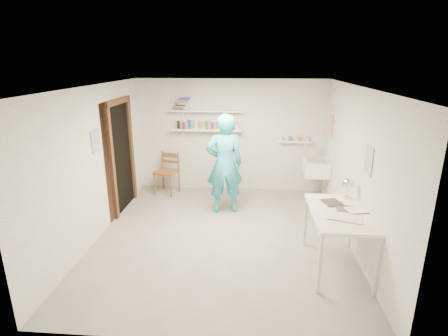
# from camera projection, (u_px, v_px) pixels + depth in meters

# --- Properties ---
(floor) EXTENTS (4.00, 4.50, 0.02)m
(floor) POSITION_uv_depth(u_px,v_px,m) (222.00, 237.00, 5.72)
(floor) COLOR slate
(floor) RESTS_ON ground
(ceiling) EXTENTS (4.00, 4.50, 0.02)m
(ceiling) POSITION_uv_depth(u_px,v_px,m) (222.00, 86.00, 5.00)
(ceiling) COLOR silver
(ceiling) RESTS_ON wall_back
(wall_back) EXTENTS (4.00, 0.02, 2.40)m
(wall_back) POSITION_uv_depth(u_px,v_px,m) (231.00, 136.00, 7.51)
(wall_back) COLOR silver
(wall_back) RESTS_ON ground
(wall_front) EXTENTS (4.00, 0.02, 2.40)m
(wall_front) POSITION_uv_depth(u_px,v_px,m) (202.00, 238.00, 3.21)
(wall_front) COLOR silver
(wall_front) RESTS_ON ground
(wall_left) EXTENTS (0.02, 4.50, 2.40)m
(wall_left) POSITION_uv_depth(u_px,v_px,m) (95.00, 163.00, 5.51)
(wall_left) COLOR silver
(wall_left) RESTS_ON ground
(wall_right) EXTENTS (0.02, 4.50, 2.40)m
(wall_right) POSITION_uv_depth(u_px,v_px,m) (356.00, 169.00, 5.21)
(wall_right) COLOR silver
(wall_right) RESTS_ON ground
(doorway_recess) EXTENTS (0.02, 0.90, 2.00)m
(doorway_recess) POSITION_uv_depth(u_px,v_px,m) (121.00, 158.00, 6.57)
(doorway_recess) COLOR black
(doorway_recess) RESTS_ON wall_left
(corridor_box) EXTENTS (1.40, 1.50, 2.10)m
(corridor_box) POSITION_uv_depth(u_px,v_px,m) (85.00, 155.00, 6.60)
(corridor_box) COLOR brown
(corridor_box) RESTS_ON ground
(door_lintel) EXTENTS (0.06, 1.05, 0.10)m
(door_lintel) POSITION_uv_depth(u_px,v_px,m) (117.00, 102.00, 6.25)
(door_lintel) COLOR brown
(door_lintel) RESTS_ON wall_left
(door_jamb_near) EXTENTS (0.06, 0.10, 2.00)m
(door_jamb_near) POSITION_uv_depth(u_px,v_px,m) (112.00, 166.00, 6.09)
(door_jamb_near) COLOR brown
(door_jamb_near) RESTS_ON ground
(door_jamb_far) EXTENTS (0.06, 0.10, 2.00)m
(door_jamb_far) POSITION_uv_depth(u_px,v_px,m) (131.00, 151.00, 7.04)
(door_jamb_far) COLOR brown
(door_jamb_far) RESTS_ON ground
(shelf_lower) EXTENTS (1.50, 0.22, 0.03)m
(shelf_lower) POSITION_uv_depth(u_px,v_px,m) (207.00, 130.00, 7.38)
(shelf_lower) COLOR white
(shelf_lower) RESTS_ON wall_back
(shelf_upper) EXTENTS (1.50, 0.22, 0.03)m
(shelf_upper) POSITION_uv_depth(u_px,v_px,m) (207.00, 111.00, 7.26)
(shelf_upper) COLOR white
(shelf_upper) RESTS_ON wall_back
(ledge_shelf) EXTENTS (0.70, 0.14, 0.03)m
(ledge_shelf) POSITION_uv_depth(u_px,v_px,m) (294.00, 141.00, 7.35)
(ledge_shelf) COLOR white
(ledge_shelf) RESTS_ON wall_back
(poster_left) EXTENTS (0.01, 0.28, 0.36)m
(poster_left) POSITION_uv_depth(u_px,v_px,m) (96.00, 141.00, 5.45)
(poster_left) COLOR #334C7F
(poster_left) RESTS_ON wall_left
(poster_right_a) EXTENTS (0.01, 0.34, 0.42)m
(poster_right_a) POSITION_uv_depth(u_px,v_px,m) (331.00, 125.00, 6.82)
(poster_right_a) COLOR #995933
(poster_right_a) RESTS_ON wall_right
(poster_right_b) EXTENTS (0.01, 0.30, 0.38)m
(poster_right_b) POSITION_uv_depth(u_px,v_px,m) (369.00, 160.00, 4.60)
(poster_right_b) COLOR #3F724C
(poster_right_b) RESTS_ON wall_right
(belfast_sink) EXTENTS (0.48, 0.60, 0.30)m
(belfast_sink) POSITION_uv_depth(u_px,v_px,m) (316.00, 168.00, 7.00)
(belfast_sink) COLOR white
(belfast_sink) RESTS_ON wall_right
(man) EXTENTS (0.76, 0.57, 1.87)m
(man) POSITION_uv_depth(u_px,v_px,m) (225.00, 164.00, 6.40)
(man) COLOR #25A0BC
(man) RESTS_ON ground
(wall_clock) EXTENTS (0.34, 0.10, 0.34)m
(wall_clock) POSITION_uv_depth(u_px,v_px,m) (228.00, 145.00, 6.51)
(wall_clock) COLOR beige
(wall_clock) RESTS_ON man
(wooden_chair) EXTENTS (0.55, 0.54, 0.96)m
(wooden_chair) POSITION_uv_depth(u_px,v_px,m) (166.00, 172.00, 7.43)
(wooden_chair) COLOR brown
(wooden_chair) RESTS_ON ground
(work_table) EXTENTS (0.76, 1.26, 0.84)m
(work_table) POSITION_uv_depth(u_px,v_px,m) (337.00, 240.00, 4.75)
(work_table) COLOR white
(work_table) RESTS_ON ground
(desk_lamp) EXTENTS (0.16, 0.16, 0.16)m
(desk_lamp) POSITION_uv_depth(u_px,v_px,m) (348.00, 184.00, 5.02)
(desk_lamp) COLOR silver
(desk_lamp) RESTS_ON work_table
(spray_cans) EXTENTS (1.34, 0.06, 0.17)m
(spray_cans) POSITION_uv_depth(u_px,v_px,m) (207.00, 125.00, 7.35)
(spray_cans) COLOR black
(spray_cans) RESTS_ON shelf_lower
(book_stack) EXTENTS (0.34, 0.14, 0.25)m
(book_stack) POSITION_uv_depth(u_px,v_px,m) (182.00, 104.00, 7.26)
(book_stack) COLOR red
(book_stack) RESTS_ON shelf_upper
(ledge_pots) EXTENTS (0.48, 0.07, 0.09)m
(ledge_pots) POSITION_uv_depth(u_px,v_px,m) (295.00, 139.00, 7.33)
(ledge_pots) COLOR silver
(ledge_pots) RESTS_ON ledge_shelf
(papers) EXTENTS (0.30, 0.22, 0.02)m
(papers) POSITION_uv_depth(u_px,v_px,m) (341.00, 211.00, 4.62)
(papers) COLOR silver
(papers) RESTS_ON work_table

